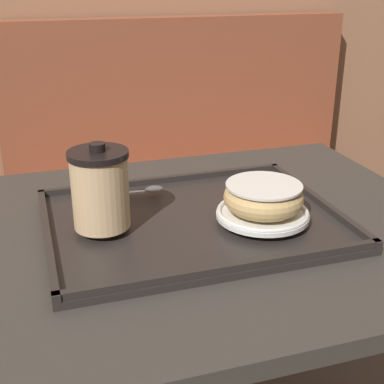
# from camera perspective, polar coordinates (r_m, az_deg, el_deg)

# --- Properties ---
(booth_bench) EXTENTS (1.25, 0.44, 1.00)m
(booth_bench) POSITION_cam_1_polar(r_m,az_deg,el_deg) (1.95, -0.18, -2.59)
(booth_bench) COLOR brown
(booth_bench) RESTS_ON ground_plane
(cafe_table) EXTENTS (0.91, 0.73, 0.72)m
(cafe_table) POSITION_cam_1_polar(r_m,az_deg,el_deg) (1.04, 0.97, -11.75)
(cafe_table) COLOR #38332D
(cafe_table) RESTS_ON ground_plane
(serving_tray) EXTENTS (0.51, 0.39, 0.02)m
(serving_tray) POSITION_cam_1_polar(r_m,az_deg,el_deg) (0.95, -0.00, -3.15)
(serving_tray) COLOR #282321
(serving_tray) RESTS_ON cafe_table
(coffee_cup_front) EXTENTS (0.10, 0.10, 0.14)m
(coffee_cup_front) POSITION_cam_1_polar(r_m,az_deg,el_deg) (0.88, -9.75, 0.30)
(coffee_cup_front) COLOR #E0B784
(coffee_cup_front) RESTS_ON serving_tray
(plate_with_chocolate_donut) EXTENTS (0.16, 0.16, 0.01)m
(plate_with_chocolate_donut) POSITION_cam_1_polar(r_m,az_deg,el_deg) (0.94, 7.54, -2.25)
(plate_with_chocolate_donut) COLOR white
(plate_with_chocolate_donut) RESTS_ON serving_tray
(donut_chocolate_glazed) EXTENTS (0.14, 0.14, 0.05)m
(donut_chocolate_glazed) POSITION_cam_1_polar(r_m,az_deg,el_deg) (0.92, 7.63, -0.52)
(donut_chocolate_glazed) COLOR #DBB270
(donut_chocolate_glazed) RESTS_ON plate_with_chocolate_donut
(spoon) EXTENTS (0.15, 0.02, 0.01)m
(spoon) POSITION_cam_1_polar(r_m,az_deg,el_deg) (1.03, -5.32, 0.16)
(spoon) COLOR silver
(spoon) RESTS_ON serving_tray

